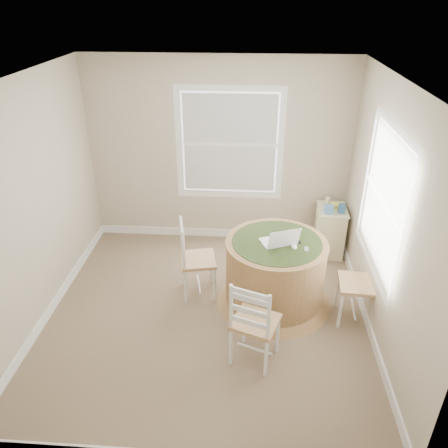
{
  "coord_description": "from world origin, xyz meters",
  "views": [
    {
      "loc": [
        0.47,
        -3.9,
        3.31
      ],
      "look_at": [
        0.17,
        0.45,
        0.94
      ],
      "focal_mm": 35.0,
      "sensor_mm": 36.0,
      "label": 1
    }
  ],
  "objects_px": {
    "chair_near": "(255,321)",
    "chair_right": "(358,283)",
    "round_table": "(275,270)",
    "chair_left": "(198,259)",
    "corner_chest": "(330,231)",
    "laptop": "(279,241)"
  },
  "relations": [
    {
      "from": "round_table",
      "to": "chair_left",
      "type": "height_order",
      "value": "chair_left"
    },
    {
      "from": "round_table",
      "to": "chair_right",
      "type": "xyz_separation_m",
      "value": [
        0.89,
        -0.23,
        0.03
      ]
    },
    {
      "from": "round_table",
      "to": "chair_near",
      "type": "xyz_separation_m",
      "value": [
        -0.22,
        -0.93,
        0.03
      ]
    },
    {
      "from": "chair_right",
      "to": "laptop",
      "type": "distance_m",
      "value": 0.97
    },
    {
      "from": "chair_left",
      "to": "round_table",
      "type": "bearing_deg",
      "value": -109.79
    },
    {
      "from": "chair_left",
      "to": "chair_near",
      "type": "relative_size",
      "value": 1.0
    },
    {
      "from": "chair_right",
      "to": "corner_chest",
      "type": "distance_m",
      "value": 1.42
    },
    {
      "from": "round_table",
      "to": "laptop",
      "type": "bearing_deg",
      "value": -48.55
    },
    {
      "from": "chair_right",
      "to": "corner_chest",
      "type": "bearing_deg",
      "value": -172.0
    },
    {
      "from": "chair_right",
      "to": "corner_chest",
      "type": "height_order",
      "value": "chair_right"
    },
    {
      "from": "round_table",
      "to": "chair_left",
      "type": "relative_size",
      "value": 1.4
    },
    {
      "from": "round_table",
      "to": "chair_left",
      "type": "xyz_separation_m",
      "value": [
        -0.91,
        0.12,
        0.03
      ]
    },
    {
      "from": "chair_left",
      "to": "corner_chest",
      "type": "xyz_separation_m",
      "value": [
        1.71,
        1.06,
        -0.13
      ]
    },
    {
      "from": "chair_left",
      "to": "chair_right",
      "type": "xyz_separation_m",
      "value": [
        1.8,
        -0.35,
        0.0
      ]
    },
    {
      "from": "round_table",
      "to": "laptop",
      "type": "height_order",
      "value": "laptop"
    },
    {
      "from": "chair_right",
      "to": "laptop",
      "type": "height_order",
      "value": "laptop"
    },
    {
      "from": "round_table",
      "to": "corner_chest",
      "type": "bearing_deg",
      "value": 60.72
    },
    {
      "from": "chair_near",
      "to": "laptop",
      "type": "relative_size",
      "value": 2.11
    },
    {
      "from": "round_table",
      "to": "corner_chest",
      "type": "height_order",
      "value": "round_table"
    },
    {
      "from": "chair_left",
      "to": "laptop",
      "type": "relative_size",
      "value": 2.11
    },
    {
      "from": "chair_near",
      "to": "chair_right",
      "type": "height_order",
      "value": "same"
    },
    {
      "from": "laptop",
      "to": "corner_chest",
      "type": "xyz_separation_m",
      "value": [
        0.78,
        1.21,
        -0.52
      ]
    }
  ]
}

